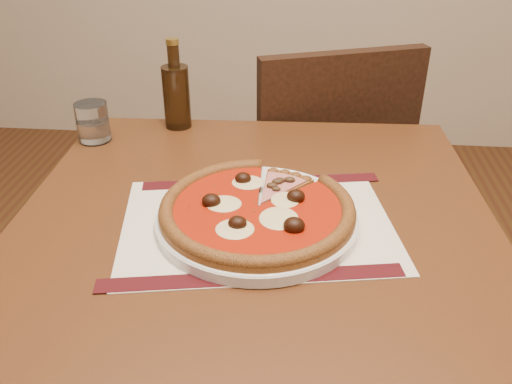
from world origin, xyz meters
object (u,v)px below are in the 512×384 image
Objects in this scene: water_glass at (93,122)px; chair_far at (320,176)px; table at (255,261)px; plate at (257,219)px; bottle at (176,94)px; pizza at (257,208)px.

chair_far is at bearing 33.72° from water_glass.
table is 0.12m from plate.
chair_far is at bearing 35.65° from bottle.
bottle reaches higher than chair_far.
plate is 3.92× the size of water_glass.
pizza is at bearing -112.03° from plate.
water_glass is at bearing -150.60° from bottle.
water_glass is 0.19m from bottle.
table is at bearing -59.50° from bottle.
bottle is (-0.21, 0.39, 0.05)m from pizza.
pizza is 3.78× the size of water_glass.
table is at bearing 57.23° from chair_far.
plate is (0.01, -0.03, 0.11)m from table.
bottle is (-0.21, 0.35, 0.18)m from table.
table is 0.93× the size of chair_far.
bottle reaches higher than pizza.
chair_far is 10.68× the size of water_glass.
table is 9.94× the size of water_glass.
water_glass is (-0.38, 0.29, 0.03)m from plate.
water_glass is (-0.50, -0.33, 0.28)m from chair_far.
plate reaches higher than table.
chair_far is 0.69m from pizza.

